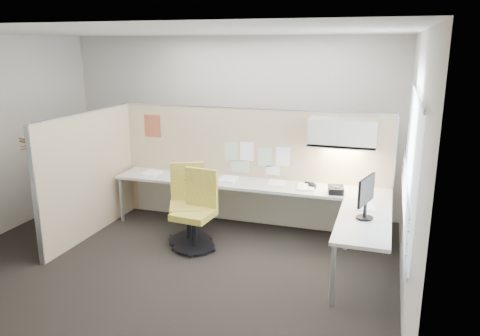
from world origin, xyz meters
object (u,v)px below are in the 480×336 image
(chair_left, at_px, (188,206))
(monitor, at_px, (366,195))
(desk, at_px, (267,196))
(chair_right, at_px, (196,213))
(phone, at_px, (336,190))

(chair_left, distance_m, monitor, 2.47)
(desk, xyz_separation_m, chair_left, (-1.01, -0.43, -0.11))
(chair_right, height_order, monitor, monitor)
(desk, distance_m, monitor, 1.66)
(chair_right, xyz_separation_m, phone, (1.74, 0.64, 0.29))
(chair_left, height_order, chair_right, chair_left)
(monitor, bearing_deg, chair_left, 96.48)
(chair_left, relative_size, monitor, 2.15)
(chair_left, distance_m, chair_right, 0.29)
(desk, bearing_deg, chair_left, -156.75)
(phone, bearing_deg, chair_right, -171.18)
(desk, relative_size, phone, 16.55)
(phone, bearing_deg, desk, 168.77)
(chair_left, relative_size, phone, 4.39)
(desk, bearing_deg, phone, 0.25)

